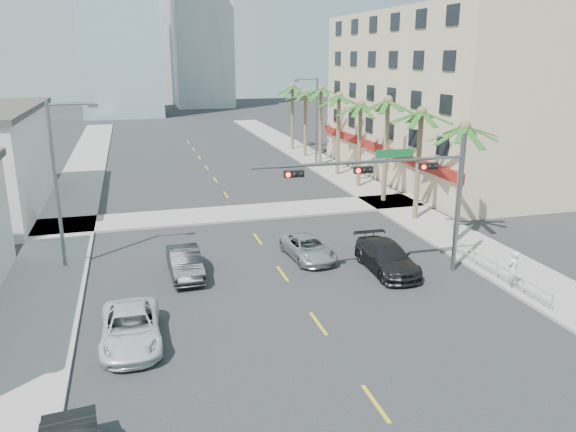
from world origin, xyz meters
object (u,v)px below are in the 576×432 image
object	(u,v)px
car_lane_center	(308,248)
car_lane_right	(387,257)
traffic_signal_mast	(404,182)
car_lane_left	(185,263)
pedestrian	(513,270)
car_parked_far	(131,328)

from	to	relation	value
car_lane_center	car_lane_right	bearing A→B (deg)	-43.94
traffic_signal_mast	car_lane_center	world-z (taller)	traffic_signal_mast
traffic_signal_mast	car_lane_left	size ratio (longest dim) A/B	2.48
traffic_signal_mast	pedestrian	bearing A→B (deg)	-34.89
traffic_signal_mast	car_lane_left	xyz separation A→B (m)	(-10.78, 3.12, -4.32)
car_lane_left	pedestrian	world-z (taller)	pedestrian
traffic_signal_mast	car_parked_far	distance (m)	14.71
car_lane_right	car_lane_left	bearing A→B (deg)	169.50
traffic_signal_mast	car_lane_right	size ratio (longest dim) A/B	2.09
car_lane_center	traffic_signal_mast	bearing A→B (deg)	-49.74
car_lane_right	pedestrian	bearing A→B (deg)	-39.33
car_lane_center	car_lane_right	xyz separation A→B (m)	(3.50, -2.92, 0.13)
car_lane_right	pedestrian	size ratio (longest dim) A/B	2.77
car_lane_right	pedestrian	xyz separation A→B (m)	(4.80, -4.10, 0.34)
traffic_signal_mast	car_lane_left	bearing A→B (deg)	163.86
car_lane_left	car_lane_right	distance (m)	10.72
pedestrian	traffic_signal_mast	bearing A→B (deg)	-48.12
car_parked_far	pedestrian	world-z (taller)	pedestrian
car_parked_far	car_lane_left	size ratio (longest dim) A/B	1.12
car_lane_center	pedestrian	distance (m)	10.88
car_lane_left	pedestrian	size ratio (longest dim) A/B	2.34
car_lane_left	car_lane_center	bearing A→B (deg)	4.41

